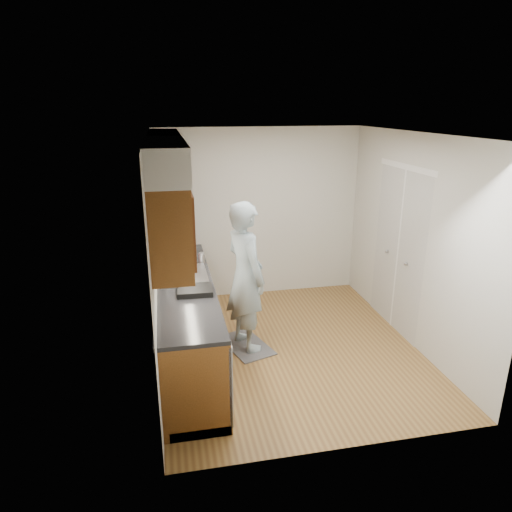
{
  "coord_description": "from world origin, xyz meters",
  "views": [
    {
      "loc": [
        -1.36,
        -4.71,
        2.79
      ],
      "look_at": [
        -0.35,
        0.25,
        1.11
      ],
      "focal_mm": 32.0,
      "sensor_mm": 36.0,
      "label": 1
    }
  ],
  "objects_px": {
    "soap_bottle_a": "(175,249)",
    "soda_can": "(192,258)",
    "steel_can": "(202,258)",
    "soap_bottle_b": "(182,250)",
    "dish_rack": "(195,290)",
    "person": "(245,267)"
  },
  "relations": [
    {
      "from": "soap_bottle_b",
      "to": "dish_rack",
      "type": "bearing_deg",
      "value": -86.62
    },
    {
      "from": "soda_can",
      "to": "dish_rack",
      "type": "bearing_deg",
      "value": -91.96
    },
    {
      "from": "person",
      "to": "soap_bottle_b",
      "type": "distance_m",
      "value": 1.02
    },
    {
      "from": "steel_can",
      "to": "person",
      "type": "bearing_deg",
      "value": -45.56
    },
    {
      "from": "soap_bottle_a",
      "to": "soda_can",
      "type": "bearing_deg",
      "value": -39.48
    },
    {
      "from": "soap_bottle_b",
      "to": "person",
      "type": "bearing_deg",
      "value": -47.77
    },
    {
      "from": "person",
      "to": "soda_can",
      "type": "bearing_deg",
      "value": 29.63
    },
    {
      "from": "soap_bottle_a",
      "to": "dish_rack",
      "type": "distance_m",
      "value": 1.13
    },
    {
      "from": "steel_can",
      "to": "soap_bottle_b",
      "type": "bearing_deg",
      "value": 128.26
    },
    {
      "from": "soda_can",
      "to": "soap_bottle_a",
      "type": "bearing_deg",
      "value": 140.52
    },
    {
      "from": "soda_can",
      "to": "steel_can",
      "type": "distance_m",
      "value": 0.12
    },
    {
      "from": "person",
      "to": "dish_rack",
      "type": "height_order",
      "value": "person"
    },
    {
      "from": "steel_can",
      "to": "dish_rack",
      "type": "bearing_deg",
      "value": -99.39
    },
    {
      "from": "person",
      "to": "steel_can",
      "type": "xyz_separation_m",
      "value": [
        -0.46,
        0.47,
        -0.01
      ]
    },
    {
      "from": "soap_bottle_b",
      "to": "steel_can",
      "type": "height_order",
      "value": "soap_bottle_b"
    },
    {
      "from": "person",
      "to": "dish_rack",
      "type": "xyz_separation_m",
      "value": [
        -0.62,
        -0.46,
        -0.05
      ]
    },
    {
      "from": "soap_bottle_a",
      "to": "steel_can",
      "type": "relative_size",
      "value": 2.19
    },
    {
      "from": "steel_can",
      "to": "soap_bottle_a",
      "type": "bearing_deg",
      "value": 149.36
    },
    {
      "from": "soda_can",
      "to": "dish_rack",
      "type": "xyz_separation_m",
      "value": [
        -0.03,
        -0.96,
        -0.04
      ]
    },
    {
      "from": "soap_bottle_a",
      "to": "dish_rack",
      "type": "height_order",
      "value": "soap_bottle_a"
    },
    {
      "from": "soda_can",
      "to": "dish_rack",
      "type": "relative_size",
      "value": 0.36
    },
    {
      "from": "soap_bottle_a",
      "to": "soap_bottle_b",
      "type": "height_order",
      "value": "soap_bottle_a"
    }
  ]
}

